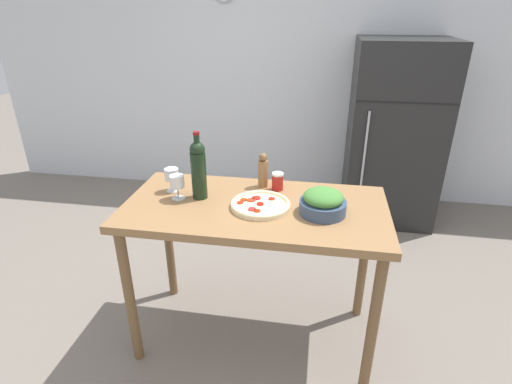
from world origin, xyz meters
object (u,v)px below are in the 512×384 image
pepper_mill (263,171)px  salt_canister (278,181)px  homemade_pizza (260,205)px  wine_bottle (198,168)px  salad_bowl (323,202)px  wine_glass_near (177,183)px  wine_glass_far (172,175)px  refrigerator (394,134)px

pepper_mill → salt_canister: pepper_mill is taller
homemade_pizza → salt_canister: size_ratio=3.07×
wine_bottle → salad_bowl: (0.67, -0.08, -0.11)m
wine_glass_near → wine_glass_far: 0.11m
refrigerator → pepper_mill: refrigerator is taller
salad_bowl → homemade_pizza: bearing=177.6°
pepper_mill → salt_canister: bearing=-19.2°
pepper_mill → salad_bowl: pepper_mill is taller
salad_bowl → homemade_pizza: size_ratio=0.76×
refrigerator → wine_bottle: size_ratio=4.33×
wine_glass_near → salt_canister: size_ratio=1.33×
refrigerator → salad_bowl: 1.94m
wine_bottle → pepper_mill: wine_bottle is taller
wine_glass_near → homemade_pizza: size_ratio=0.43×
wine_glass_near → wine_glass_far: (-0.06, 0.09, 0.00)m
refrigerator → pepper_mill: bearing=-122.0°
wine_glass_far → wine_bottle: bearing=-17.5°
refrigerator → salt_canister: 1.82m
wine_glass_near → homemade_pizza: 0.47m
refrigerator → salt_canister: (-0.88, -1.58, 0.14)m
refrigerator → wine_bottle: 2.20m
salad_bowl → pepper_mill: bearing=141.3°
wine_glass_near → salad_bowl: 0.79m
wine_glass_far → wine_glass_near: bearing=-54.5°
refrigerator → wine_glass_far: bearing=-130.9°
salt_canister → pepper_mill: bearing=160.8°
refrigerator → wine_glass_near: refrigerator is taller
wine_glass_near → wine_glass_far: same height
wine_glass_near → homemade_pizza: wine_glass_near is taller
pepper_mill → salad_bowl: size_ratio=0.86×
wine_glass_near → pepper_mill: size_ratio=0.66×
pepper_mill → refrigerator: bearing=58.0°
wine_glass_far → homemade_pizza: (0.53, -0.12, -0.08)m
pepper_mill → homemade_pizza: bearing=-84.3°
wine_glass_near → salad_bowl: bearing=-3.1°
wine_bottle → salad_bowl: 0.68m
salt_canister → homemade_pizza: bearing=-104.9°
salad_bowl → wine_bottle: bearing=173.5°
wine_glass_far → salt_canister: 0.60m
salad_bowl → homemade_pizza: salad_bowl is taller
homemade_pizza → salt_canister: salt_canister is taller
wine_glass_near → salt_canister: 0.57m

